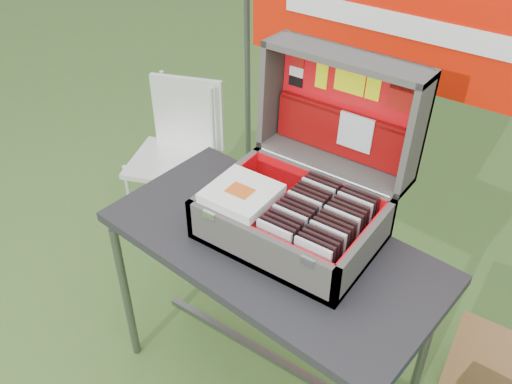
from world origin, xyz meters
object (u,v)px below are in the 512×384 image
Objects in this scene: suitcase at (302,162)px; chair at (169,163)px; cardboard_box at (494,367)px; table at (271,314)px.

chair is (-1.07, 0.41, -0.65)m from suitcase.
chair is 2.33× the size of cardboard_box.
table reaches higher than cardboard_box.
table is 2.05× the size of suitcase.
suitcase reaches higher than chair.
suitcase is 1.32m from chair.
cardboard_box is (1.86, -0.09, -0.25)m from chair.
suitcase is 1.24m from cardboard_box.
cardboard_box is (0.79, 0.32, -0.90)m from suitcase.
cardboard_box is at bearing 34.01° from table.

